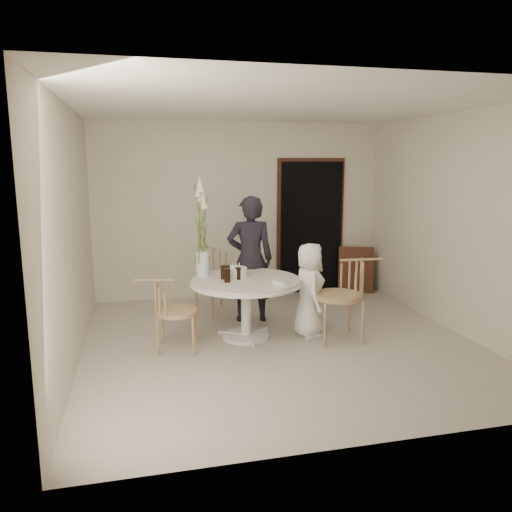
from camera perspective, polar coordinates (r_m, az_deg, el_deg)
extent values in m
plane|color=beige|center=(5.99, 2.71, -9.81)|extent=(4.50, 4.50, 0.00)
plane|color=white|center=(5.64, 2.96, 16.81)|extent=(4.50, 4.50, 0.00)
plane|color=beige|center=(7.83, -1.79, 5.22)|extent=(4.50, 0.00, 4.50)
plane|color=beige|center=(3.59, 12.92, -1.61)|extent=(4.50, 0.00, 4.50)
plane|color=beige|center=(5.48, -20.41, 2.18)|extent=(0.00, 4.50, 4.50)
plane|color=beige|center=(6.65, 21.83, 3.47)|extent=(0.00, 4.50, 4.50)
cube|color=black|center=(8.12, 6.30, 3.22)|extent=(1.00, 0.10, 2.10)
cube|color=#4E311A|center=(8.15, 6.21, 3.68)|extent=(1.12, 0.03, 2.22)
cylinder|color=white|center=(6.13, -1.13, -9.11)|extent=(0.56, 0.56, 0.04)
cylinder|color=white|center=(6.03, -1.14, -6.21)|extent=(0.12, 0.12, 0.65)
cylinder|color=white|center=(5.94, -1.15, -3.07)|extent=(1.33, 1.33, 0.03)
cylinder|color=white|center=(5.93, -1.15, -2.83)|extent=(1.30, 1.30, 0.04)
cube|color=#4E311A|center=(8.28, 11.35, -1.54)|extent=(0.59, 0.35, 0.75)
cylinder|color=tan|center=(6.79, -4.98, -5.22)|extent=(0.03, 0.03, 0.48)
cylinder|color=tan|center=(7.02, -2.05, -4.65)|extent=(0.03, 0.03, 0.48)
cylinder|color=tan|center=(7.14, -6.84, -4.46)|extent=(0.03, 0.03, 0.48)
cylinder|color=tan|center=(7.36, -4.00, -3.95)|extent=(0.03, 0.03, 0.48)
cylinder|color=tan|center=(7.01, -4.50, -2.50)|extent=(0.53, 0.53, 0.05)
cylinder|color=tan|center=(6.23, 6.65, -6.58)|extent=(0.03, 0.03, 0.51)
cylinder|color=tan|center=(5.81, 7.88, -7.88)|extent=(0.03, 0.03, 0.51)
cylinder|color=tan|center=(6.36, 10.61, -6.31)|extent=(0.03, 0.03, 0.51)
cylinder|color=tan|center=(5.96, 12.10, -7.55)|extent=(0.03, 0.03, 0.51)
cylinder|color=tan|center=(6.01, 9.39, -4.53)|extent=(0.57, 0.57, 0.06)
cylinder|color=tan|center=(5.56, -7.20, -9.18)|extent=(0.03, 0.03, 0.43)
cylinder|color=tan|center=(5.92, -6.94, -7.93)|extent=(0.03, 0.03, 0.43)
cylinder|color=tan|center=(5.60, -11.16, -9.16)|extent=(0.03, 0.03, 0.43)
cylinder|color=tan|center=(5.96, -10.65, -7.91)|extent=(0.03, 0.03, 0.43)
cylinder|color=tan|center=(5.68, -9.06, -6.30)|extent=(0.48, 0.48, 0.05)
imported|color=black|center=(6.58, -0.67, -0.35)|extent=(0.66, 0.49, 1.67)
imported|color=white|center=(6.08, 6.12, -3.89)|extent=(0.42, 0.60, 1.15)
cylinder|color=white|center=(6.00, -2.26, -1.90)|extent=(0.25, 0.25, 0.12)
cylinder|color=#FBE39E|center=(5.98, -2.27, -1.09)|extent=(0.01, 0.01, 0.05)
cylinder|color=#FBE39E|center=(6.01, -1.94, -1.01)|extent=(0.01, 0.01, 0.05)
cylinder|color=#FBE39E|center=(5.99, -2.69, -1.07)|extent=(0.01, 0.01, 0.05)
cylinder|color=black|center=(5.90, -2.04, -1.99)|extent=(0.07, 0.07, 0.15)
cylinder|color=black|center=(5.76, -3.30, -2.23)|extent=(0.08, 0.08, 0.16)
cylinder|color=black|center=(5.93, -3.69, -1.85)|extent=(0.08, 0.08, 0.16)
cylinder|color=black|center=(6.00, -3.33, -1.76)|extent=(0.09, 0.09, 0.15)
cylinder|color=silver|center=(5.69, 2.84, -2.98)|extent=(0.21, 0.21, 0.05)
cylinder|color=silver|center=(6.08, -6.12, -0.89)|extent=(0.16, 0.16, 0.31)
cylinder|color=#516E2F|center=(6.03, -5.92, 2.72)|extent=(0.01, 0.01, 0.77)
cone|color=white|center=(5.99, -5.99, 6.36)|extent=(0.08, 0.08, 0.20)
cylinder|color=#516E2F|center=(6.04, -6.26, 3.05)|extent=(0.01, 0.01, 0.83)
cone|color=white|center=(6.00, -6.34, 7.00)|extent=(0.08, 0.08, 0.20)
cylinder|color=#516E2F|center=(6.01, -6.52, 3.32)|extent=(0.01, 0.01, 0.90)
cone|color=white|center=(5.97, -6.61, 7.60)|extent=(0.08, 0.08, 0.20)
cylinder|color=#516E2F|center=(5.97, -6.34, 3.59)|extent=(0.01, 0.01, 0.96)
cone|color=white|center=(5.93, -6.44, 8.22)|extent=(0.08, 0.08, 0.20)
cylinder|color=#516E2F|center=(5.99, -5.96, 2.67)|extent=(0.01, 0.01, 0.77)
cone|color=white|center=(5.95, -6.03, 6.34)|extent=(0.08, 0.08, 0.20)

